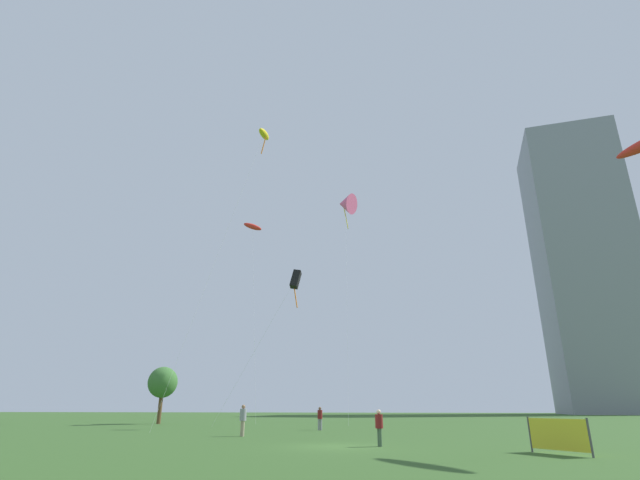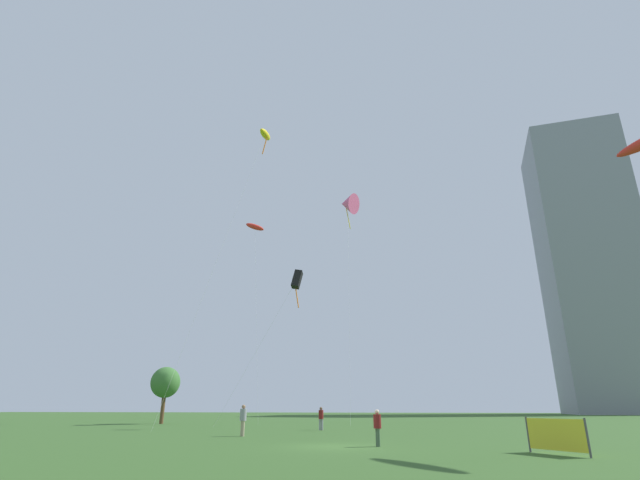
# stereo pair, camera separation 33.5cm
# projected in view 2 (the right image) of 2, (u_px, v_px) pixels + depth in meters

# --- Properties ---
(ground) EXTENTS (280.00, 280.00, 0.00)m
(ground) POSITION_uv_depth(u_px,v_px,m) (337.00, 447.00, 21.49)
(ground) COLOR #335623
(person_standing_0) EXTENTS (0.36, 0.36, 1.61)m
(person_standing_0) POSITION_uv_depth(u_px,v_px,m) (377.00, 425.00, 21.81)
(person_standing_0) COLOR #3F593F
(person_standing_0) RESTS_ON ground
(person_standing_1) EXTENTS (0.38, 0.38, 1.72)m
(person_standing_1) POSITION_uv_depth(u_px,v_px,m) (321.00, 417.00, 37.11)
(person_standing_1) COLOR gray
(person_standing_1) RESTS_ON ground
(person_standing_2) EXTENTS (0.41, 0.41, 1.86)m
(person_standing_2) POSITION_uv_depth(u_px,v_px,m) (243.00, 418.00, 29.48)
(person_standing_2) COLOR tan
(person_standing_2) RESTS_ON ground
(kite_flying_0) EXTENTS (8.32, 1.41, 14.41)m
(kite_flying_0) POSITION_uv_depth(u_px,v_px,m) (297.00, 280.00, 45.43)
(kite_flying_0) COLOR silver
(kite_flying_0) RESTS_ON ground
(kite_flying_1) EXTENTS (4.34, 5.36, 25.41)m
(kite_flying_1) POSITION_uv_depth(u_px,v_px,m) (255.00, 227.00, 63.32)
(kite_flying_1) COLOR silver
(kite_flying_1) RESTS_ON ground
(kite_flying_2) EXTENTS (3.59, 11.52, 29.71)m
(kite_flying_2) POSITION_uv_depth(u_px,v_px,m) (348.00, 204.00, 64.41)
(kite_flying_2) COLOR silver
(kite_flying_2) RESTS_ON ground
(kite_flying_4) EXTENTS (6.05, 8.18, 29.10)m
(kite_flying_4) POSITION_uv_depth(u_px,v_px,m) (265.00, 135.00, 48.41)
(kite_flying_4) COLOR silver
(kite_flying_4) RESTS_ON ground
(park_tree_0) EXTENTS (3.19, 3.19, 5.97)m
(park_tree_0) POSITION_uv_depth(u_px,v_px,m) (165.00, 383.00, 52.10)
(park_tree_0) COLOR brown
(park_tree_0) RESTS_ON ground
(distant_highrise_0) EXTENTS (25.60, 28.05, 76.45)m
(distant_highrise_0) POSITION_uv_depth(u_px,v_px,m) (589.00, 265.00, 127.74)
(distant_highrise_0) COLOR gray
(distant_highrise_0) RESTS_ON ground
(event_banner) EXTENTS (1.62, 2.19, 1.34)m
(event_banner) POSITION_uv_depth(u_px,v_px,m) (556.00, 435.00, 17.98)
(event_banner) COLOR #4C4C4C
(event_banner) RESTS_ON ground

